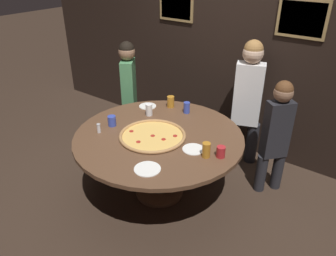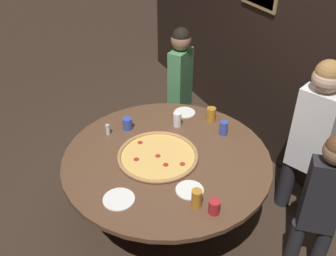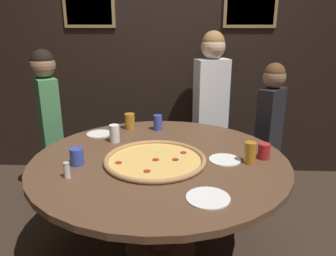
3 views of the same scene
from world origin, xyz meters
name	(u,v)px [view 3 (image 3 of 3)]	position (x,y,z in m)	size (l,w,h in m)	color
ground_plane	(160,250)	(0.00, 0.00, 0.00)	(24.00, 24.00, 0.00)	#38281E
back_wall	(169,52)	(0.00, 1.45, 1.30)	(6.40, 0.08, 2.60)	black
dining_table	(160,173)	(0.00, 0.00, 0.62)	(1.71, 1.71, 0.74)	brown
giant_pizza	(155,160)	(-0.02, -0.07, 0.75)	(0.67, 0.67, 0.03)	#EAB75B
drink_cup_front_edge	(158,123)	(-0.06, 0.59, 0.80)	(0.07, 0.07, 0.13)	#384CB7
drink_cup_centre_back	(130,121)	(-0.30, 0.61, 0.81)	(0.08, 0.08, 0.13)	#BC7A23
drink_cup_near_right	(250,153)	(0.59, -0.06, 0.81)	(0.07, 0.07, 0.14)	#BC7A23
drink_cup_by_shaker	(264,151)	(0.69, 0.02, 0.79)	(0.08, 0.08, 0.10)	#B22328
drink_cup_beside_pizza	(77,157)	(-0.52, -0.14, 0.80)	(0.09, 0.09, 0.11)	#384CB7
drink_cup_far_left	(114,133)	(-0.36, 0.29, 0.81)	(0.07, 0.07, 0.13)	white
white_plate_near_front	(99,134)	(-0.52, 0.45, 0.74)	(0.20, 0.20, 0.01)	white
white_plate_far_back	(208,198)	(0.29, -0.52, 0.74)	(0.23, 0.23, 0.01)	white
white_plate_beside_cup	(225,160)	(0.43, -0.03, 0.74)	(0.21, 0.21, 0.01)	white
condiment_shaker	(67,170)	(-0.52, -0.32, 0.79)	(0.04, 0.04, 0.10)	silver
diner_side_right	(211,101)	(0.43, 1.14, 0.87)	(0.41, 0.27, 1.53)	#232328
diner_far_right	(49,120)	(-1.02, 0.67, 0.79)	(0.30, 0.36, 1.40)	#232328
diner_side_left	(269,126)	(0.93, 0.79, 0.73)	(0.30, 0.32, 1.28)	#232328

